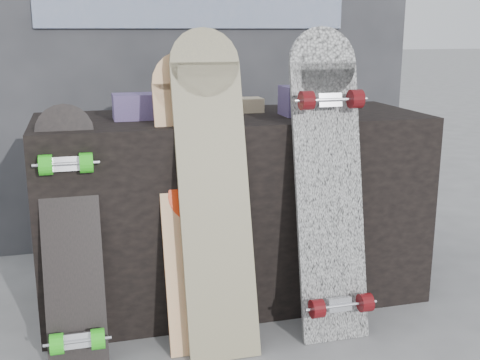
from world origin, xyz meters
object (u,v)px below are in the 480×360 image
object	(u,v)px
vendor_table	(233,208)
longboard_cascadia	(329,179)
longboard_geisha	(193,191)
longboard_celtic	(213,181)
skateboard_dark	(71,234)

from	to	relation	value
vendor_table	longboard_cascadia	xyz separation A→B (m)	(0.28, -0.38, 0.20)
vendor_table	longboard_cascadia	size ratio (longest dim) A/B	1.38
longboard_cascadia	longboard_geisha	bearing A→B (deg)	169.87
longboard_cascadia	longboard_celtic	bearing A→B (deg)	175.65
longboard_geisha	longboard_cascadia	size ratio (longest dim) A/B	0.93
skateboard_dark	longboard_geisha	bearing A→B (deg)	6.94
longboard_geisha	skateboard_dark	size ratio (longest dim) A/B	1.20
longboard_celtic	longboard_cascadia	xyz separation A→B (m)	(0.44, -0.03, -0.01)
longboard_celtic	skateboard_dark	size ratio (longest dim) A/B	1.29
skateboard_dark	vendor_table	bearing A→B (deg)	27.43
longboard_geisha	longboard_cascadia	xyz separation A→B (m)	(0.50, -0.09, 0.04)
longboard_celtic	longboard_cascadia	distance (m)	0.44
longboard_geisha	skateboard_dark	bearing A→B (deg)	-173.06
vendor_table	skateboard_dark	size ratio (longest dim) A/B	1.79
longboard_geisha	longboard_celtic	distance (m)	0.10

